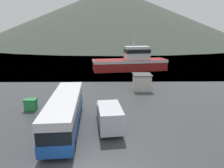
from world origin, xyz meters
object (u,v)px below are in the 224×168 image
at_px(tour_bus, 65,110).
at_px(storage_bin, 31,104).
at_px(delivery_van, 109,115).
at_px(dock_kiosk, 142,82).
at_px(small_boat, 118,62).
at_px(fishing_boat, 131,62).

height_order(tour_bus, storage_bin, tour_bus).
height_order(tour_bus, delivery_van, tour_bus).
relative_size(delivery_van, storage_bin, 4.19).
distance_m(dock_kiosk, small_boat, 29.55).
distance_m(tour_bus, storage_bin, 7.10).
bearing_deg(fishing_boat, dock_kiosk, 170.02).
xyz_separation_m(tour_bus, small_boat, (7.04, 42.71, -1.35)).
relative_size(tour_bus, fishing_boat, 0.63).
height_order(delivery_van, small_boat, delivery_van).
relative_size(storage_bin, dock_kiosk, 0.49).
height_order(dock_kiosk, small_boat, dock_kiosk).
relative_size(delivery_van, fishing_boat, 0.33).
height_order(tour_bus, dock_kiosk, tour_bus).
distance_m(tour_bus, fishing_boat, 32.54).
relative_size(delivery_van, small_boat, 0.89).
bearing_deg(dock_kiosk, fishing_boat, 89.52).
xyz_separation_m(fishing_boat, dock_kiosk, (-0.15, -17.76, -0.83)).
relative_size(dock_kiosk, small_boat, 0.43).
xyz_separation_m(tour_bus, delivery_van, (4.26, 0.03, -0.56)).
xyz_separation_m(delivery_van, dock_kiosk, (5.32, 13.25, 0.09)).
bearing_deg(delivery_van, dock_kiosk, 61.35).
bearing_deg(small_boat, storage_bin, 39.05).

